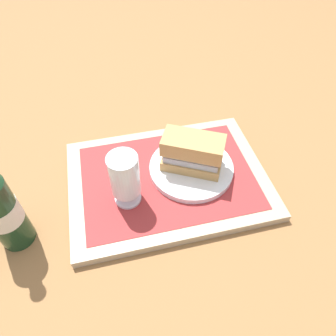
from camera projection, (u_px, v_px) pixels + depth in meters
The scene contains 6 objects.
ground_plane at pixel (168, 182), 0.72m from camera, with size 3.00×3.00×0.00m, color olive.
tray at pixel (168, 180), 0.71m from camera, with size 0.44×0.32×0.02m, color tan.
placemat at pixel (168, 177), 0.70m from camera, with size 0.38×0.27×0.00m, color #9E2D2D.
plate at pixel (191, 168), 0.71m from camera, with size 0.19×0.19×0.01m, color white.
sandwich at pixel (191, 152), 0.67m from camera, with size 0.14×0.12×0.08m.
beer_glass at pixel (125, 178), 0.61m from camera, with size 0.06×0.06×0.12m.
Camera 1 is at (0.10, 0.44, 0.56)m, focal length 33.29 mm.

